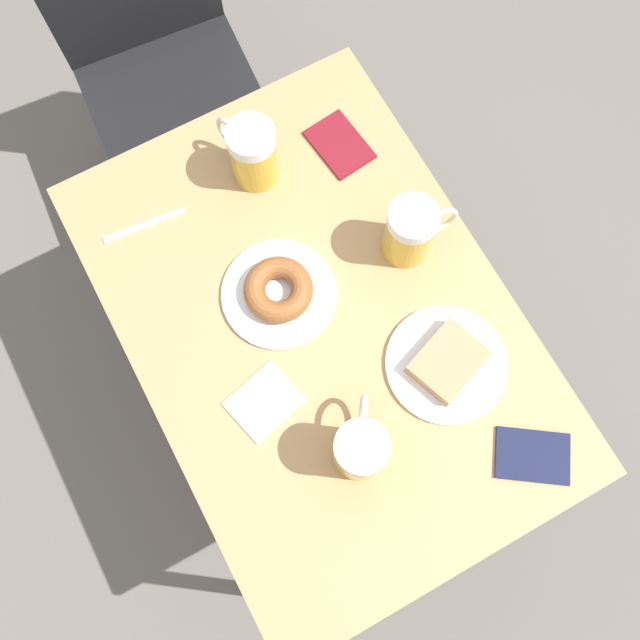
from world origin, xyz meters
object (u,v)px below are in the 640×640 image
object	(u,v)px
chair	(154,50)
fork	(145,225)
napkin_folded	(264,402)
beer_mug_left	(252,153)
passport_far_edge	(533,456)
beer_mug_right	(360,449)
plate_with_cake	(447,363)
plate_with_donut	(279,291)
passport_near_edge	(339,145)
beer_mug_center	(411,231)

from	to	relation	value
chair	fork	distance (m)	0.58
chair	napkin_folded	distance (m)	0.94
beer_mug_left	passport_far_edge	world-z (taller)	beer_mug_left
beer_mug_right	plate_with_cake	bearing A→B (deg)	15.65
napkin_folded	plate_with_donut	bearing A→B (deg)	54.68
chair	passport_near_edge	bearing A→B (deg)	-64.94
beer_mug_center	chair	bearing A→B (deg)	104.84
beer_mug_left	passport_far_edge	distance (m)	0.73
passport_far_edge	beer_mug_right	bearing A→B (deg)	150.37
beer_mug_center	passport_far_edge	bearing A→B (deg)	-90.89
beer_mug_left	passport_near_edge	bearing A→B (deg)	-9.43
beer_mug_center	napkin_folded	xyz separation A→B (m)	(-0.37, -0.13, -0.07)
beer_mug_left	beer_mug_center	size ratio (longest dim) A/B	1.00
fork	plate_with_cake	bearing A→B (deg)	-54.48
beer_mug_center	fork	xyz separation A→B (m)	(-0.41, 0.27, -0.07)
beer_mug_center	beer_mug_right	bearing A→B (deg)	-132.78
plate_with_cake	passport_near_edge	xyz separation A→B (m)	(0.05, 0.47, -0.01)
beer_mug_right	passport_far_edge	bearing A→B (deg)	-29.63
passport_far_edge	napkin_folded	bearing A→B (deg)	139.94
napkin_folded	fork	world-z (taller)	same
plate_with_cake	napkin_folded	distance (m)	0.33
beer_mug_right	fork	size ratio (longest dim) A/B	0.89
plate_with_donut	beer_mug_right	world-z (taller)	beer_mug_right
beer_mug_right	fork	xyz separation A→B (m)	(-0.14, 0.56, -0.07)
beer_mug_center	passport_near_edge	distance (m)	0.25
fork	plate_with_donut	bearing A→B (deg)	-56.84
napkin_folded	passport_far_edge	world-z (taller)	passport_far_edge
chair	passport_far_edge	bearing A→B (deg)	-76.13
fork	passport_near_edge	world-z (taller)	passport_near_edge
beer_mug_center	beer_mug_right	world-z (taller)	same
passport_near_edge	napkin_folded	bearing A→B (deg)	-133.71
plate_with_cake	passport_far_edge	bearing A→B (deg)	-77.40
chair	plate_with_donut	distance (m)	0.78
beer_mug_right	fork	world-z (taller)	beer_mug_right
plate_with_cake	beer_mug_left	xyz separation A→B (m)	(-0.12, 0.50, 0.06)
chair	plate_with_cake	world-z (taller)	chair
beer_mug_left	passport_near_edge	size ratio (longest dim) A/B	1.06
plate_with_cake	beer_mug_right	size ratio (longest dim) A/B	1.50
beer_mug_center	fork	size ratio (longest dim) A/B	0.89
beer_mug_right	beer_mug_center	bearing A→B (deg)	47.22
plate_with_cake	plate_with_donut	xyz separation A→B (m)	(-0.20, 0.26, 0.01)
passport_near_edge	beer_mug_left	bearing A→B (deg)	170.57
napkin_folded	fork	bearing A→B (deg)	96.11
chair	beer_mug_left	distance (m)	0.57
beer_mug_left	beer_mug_center	bearing A→B (deg)	-57.18
chair	beer_mug_center	bearing A→B (deg)	-70.62
beer_mug_left	fork	bearing A→B (deg)	-179.95
beer_mug_center	napkin_folded	world-z (taller)	beer_mug_center
chair	passport_near_edge	xyz separation A→B (m)	(0.20, -0.53, 0.21)
plate_with_donut	beer_mug_left	bearing A→B (deg)	72.58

